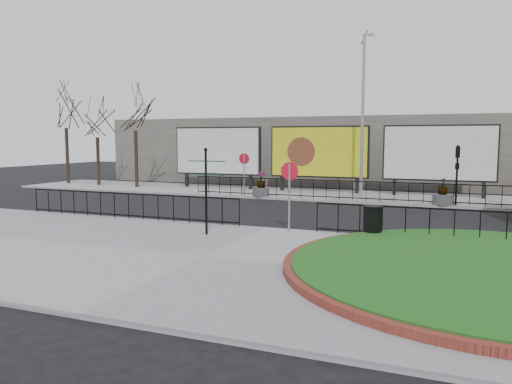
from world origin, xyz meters
The scene contains 23 objects.
ground centered at (0.00, 0.00, 0.00)m, with size 90.00×90.00×0.00m, color black.
pavement_near centered at (0.00, -5.00, 0.06)m, with size 30.00×10.00×0.12m, color gray.
pavement_far centered at (0.00, 12.00, 0.06)m, with size 44.00×6.00×0.12m, color gray.
brick_edge centered at (7.50, -4.00, 0.21)m, with size 10.40×10.40×0.18m, color maroon.
grass_lawn centered at (7.50, -4.00, 0.23)m, with size 10.00×10.00×0.22m, color #184B14.
railing_near_left centered at (-6.00, -0.30, 0.67)m, with size 10.00×0.10×1.10m, color black, non-canonical shape.
railing_near_right centered at (6.50, -0.30, 0.67)m, with size 9.00×0.10×1.10m, color black, non-canonical shape.
railing_far centered at (1.00, 9.30, 0.67)m, with size 18.00×0.10×1.10m, color black, non-canonical shape.
speed_sign_far centered at (-5.00, 9.40, 1.92)m, with size 0.64×0.07×2.47m.
speed_sign_near centered at (1.00, -0.40, 1.92)m, with size 0.64×0.07×2.47m.
billboard_left centered at (-8.50, 12.97, 2.60)m, with size 6.20×0.31×4.10m.
billboard_mid centered at (-1.50, 12.97, 2.60)m, with size 6.20×0.31×4.10m.
billboard_right centered at (5.50, 12.97, 2.60)m, with size 6.20×0.31×4.10m.
lamp_post centered at (1.51, 11.00, 4.83)m, with size 0.74×0.18×9.23m.
signal_pole_a centered at (6.50, 9.34, 2.10)m, with size 0.22×0.26×3.00m.
tree_left centered at (-14.00, 11.50, 3.62)m, with size 2.00×2.00×7.00m, color #2D2119, non-canonical shape.
tree_mid centered at (-17.50, 11.80, 3.22)m, with size 2.00×2.00×6.20m, color #2D2119, non-canonical shape.
tree_far centered at (-20.50, 12.00, 3.87)m, with size 2.00×2.00×7.50m, color #2D2119, non-canonical shape.
building_backdrop centered at (0.00, 22.00, 2.50)m, with size 40.00×10.00×5.00m, color #6A665D.
fingerpost_sign centered at (-1.44, -2.10, 1.92)m, with size 1.40×0.24×2.99m.
litter_bin centered at (3.98, -0.60, 0.67)m, with size 0.66×0.66×1.09m.
planter_a centered at (-3.95, 9.40, 0.63)m, with size 0.96×0.96×1.44m.
planter_c centered at (5.88, 9.40, 0.59)m, with size 0.98×0.98×1.40m.
Camera 1 is at (6.53, -17.20, 3.40)m, focal length 35.00 mm.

